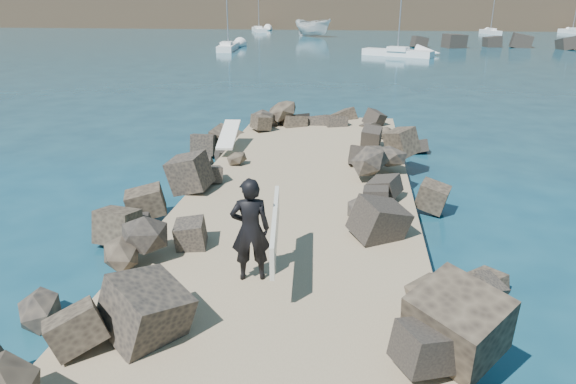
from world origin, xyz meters
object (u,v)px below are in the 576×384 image
boat_imported (313,27)px  surfer_with_board (254,230)px  sailboat_f (572,31)px  surfboard_resting (229,137)px

boat_imported → surfer_with_board: (5.56, -75.01, 0.23)m
surfer_with_board → sailboat_f: sailboat_f is taller
sailboat_f → boat_imported: bearing=-162.5°
boat_imported → surfer_with_board: size_ratio=2.90×
boat_imported → sailboat_f: size_ratio=1.00×
boat_imported → sailboat_f: (43.07, 13.60, -1.02)m
surfer_with_board → sailboat_f: size_ratio=0.34×
boat_imported → sailboat_f: sailboat_f is taller
surfboard_resting → sailboat_f: (40.08, 80.16, -0.69)m
boat_imported → surfer_with_board: 75.21m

